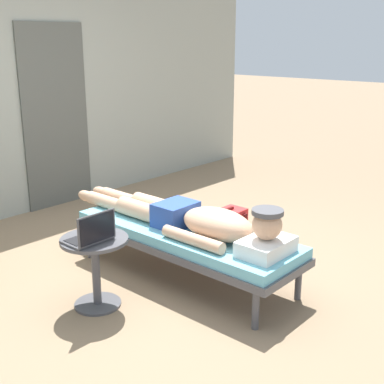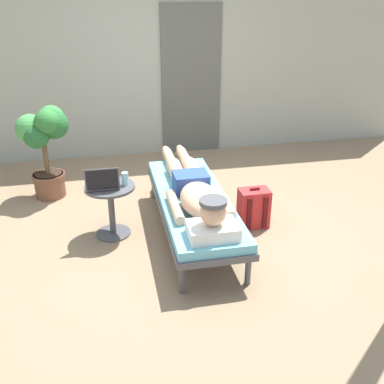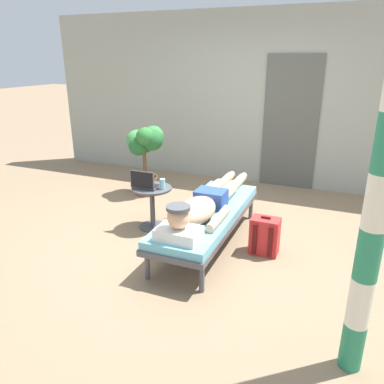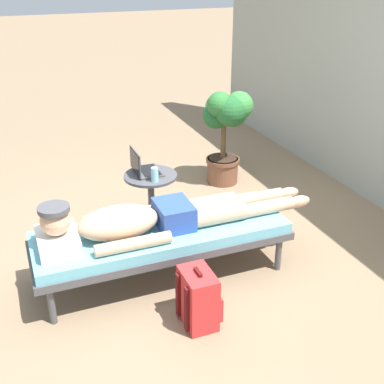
{
  "view_description": "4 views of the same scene",
  "coord_description": "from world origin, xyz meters",
  "px_view_note": "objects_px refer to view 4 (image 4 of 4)",
  "views": [
    {
      "loc": [
        -2.66,
        -2.75,
        1.87
      ],
      "look_at": [
        0.4,
        -0.03,
        0.64
      ],
      "focal_mm": 48.23,
      "sensor_mm": 36.0,
      "label": 1
    },
    {
      "loc": [
        -0.6,
        -3.87,
        2.25
      ],
      "look_at": [
        0.16,
        -0.15,
        0.46
      ],
      "focal_mm": 41.3,
      "sensor_mm": 36.0,
      "label": 2
    },
    {
      "loc": [
        1.48,
        -3.74,
        2.0
      ],
      "look_at": [
        0.03,
        -0.26,
        0.64
      ],
      "focal_mm": 35.21,
      "sensor_mm": 36.0,
      "label": 3
    },
    {
      "loc": [
        3.32,
        -1.15,
        2.29
      ],
      "look_at": [
        0.19,
        0.09,
        0.69
      ],
      "focal_mm": 46.46,
      "sensor_mm": 36.0,
      "label": 4
    }
  ],
  "objects_px": {
    "lounge_chair": "(162,236)",
    "side_table": "(151,192)",
    "drink_glass": "(155,175)",
    "laptop": "(143,167)",
    "person_reclining": "(149,219)",
    "backpack": "(198,299)",
    "potted_plant": "(226,121)"
  },
  "relations": [
    {
      "from": "person_reclining",
      "to": "laptop",
      "type": "distance_m",
      "value": 0.86
    },
    {
      "from": "lounge_chair",
      "to": "drink_glass",
      "type": "relative_size",
      "value": 15.63
    },
    {
      "from": "person_reclining",
      "to": "laptop",
      "type": "height_order",
      "value": "laptop"
    },
    {
      "from": "lounge_chair",
      "to": "drink_glass",
      "type": "bearing_deg",
      "value": 166.15
    },
    {
      "from": "person_reclining",
      "to": "backpack",
      "type": "height_order",
      "value": "person_reclining"
    },
    {
      "from": "lounge_chair",
      "to": "backpack",
      "type": "bearing_deg",
      "value": 4.23
    },
    {
      "from": "lounge_chair",
      "to": "side_table",
      "type": "xyz_separation_m",
      "value": [
        -0.77,
        0.16,
        0.01
      ]
    },
    {
      "from": "backpack",
      "to": "person_reclining",
      "type": "bearing_deg",
      "value": -167.13
    },
    {
      "from": "lounge_chair",
      "to": "drink_glass",
      "type": "distance_m",
      "value": 0.69
    },
    {
      "from": "side_table",
      "to": "drink_glass",
      "type": "bearing_deg",
      "value": -1.13
    },
    {
      "from": "potted_plant",
      "to": "lounge_chair",
      "type": "bearing_deg",
      "value": -40.01
    },
    {
      "from": "person_reclining",
      "to": "potted_plant",
      "type": "xyz_separation_m",
      "value": [
        -1.45,
        1.31,
        0.18
      ]
    },
    {
      "from": "lounge_chair",
      "to": "potted_plant",
      "type": "distance_m",
      "value": 1.92
    },
    {
      "from": "side_table",
      "to": "drink_glass",
      "type": "relative_size",
      "value": 4.15
    },
    {
      "from": "lounge_chair",
      "to": "person_reclining",
      "type": "bearing_deg",
      "value": -90.0
    },
    {
      "from": "lounge_chair",
      "to": "side_table",
      "type": "bearing_deg",
      "value": 168.54
    },
    {
      "from": "laptop",
      "to": "person_reclining",
      "type": "bearing_deg",
      "value": -13.73
    },
    {
      "from": "person_reclining",
      "to": "backpack",
      "type": "distance_m",
      "value": 0.73
    },
    {
      "from": "lounge_chair",
      "to": "person_reclining",
      "type": "distance_m",
      "value": 0.2
    },
    {
      "from": "potted_plant",
      "to": "person_reclining",
      "type": "bearing_deg",
      "value": -42.22
    },
    {
      "from": "laptop",
      "to": "backpack",
      "type": "bearing_deg",
      "value": -2.29
    },
    {
      "from": "lounge_chair",
      "to": "potted_plant",
      "type": "bearing_deg",
      "value": 139.99
    },
    {
      "from": "drink_glass",
      "to": "backpack",
      "type": "bearing_deg",
      "value": -4.86
    },
    {
      "from": "laptop",
      "to": "lounge_chair",
      "type": "bearing_deg",
      "value": -7.22
    },
    {
      "from": "person_reclining",
      "to": "side_table",
      "type": "relative_size",
      "value": 4.15
    },
    {
      "from": "laptop",
      "to": "potted_plant",
      "type": "height_order",
      "value": "potted_plant"
    },
    {
      "from": "drink_glass",
      "to": "potted_plant",
      "type": "bearing_deg",
      "value": 127.79
    },
    {
      "from": "person_reclining",
      "to": "drink_glass",
      "type": "relative_size",
      "value": 17.22
    },
    {
      "from": "laptop",
      "to": "drink_glass",
      "type": "height_order",
      "value": "laptop"
    },
    {
      "from": "side_table",
      "to": "drink_glass",
      "type": "height_order",
      "value": "drink_glass"
    },
    {
      "from": "person_reclining",
      "to": "potted_plant",
      "type": "relative_size",
      "value": 2.07
    },
    {
      "from": "drink_glass",
      "to": "laptop",
      "type": "bearing_deg",
      "value": -167.04
    }
  ]
}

